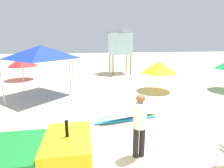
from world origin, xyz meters
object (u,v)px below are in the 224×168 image
at_px(surfboard_pile, 129,117).
at_px(lifeguard_tower, 120,41).
at_px(utility_cart, 21,162).
at_px(lifeguard_near_center, 140,122).
at_px(popup_canopy, 41,52).
at_px(beach_umbrella_mid, 22,61).
at_px(beach_umbrella_left, 159,67).

distance_m(surfboard_pile, lifeguard_tower, 10.11).
bearing_deg(utility_cart, lifeguard_near_center, 19.16).
distance_m(utility_cart, lifeguard_near_center, 2.57).
relative_size(lifeguard_near_center, popup_canopy, 0.55).
relative_size(lifeguard_near_center, beach_umbrella_mid, 0.80).
bearing_deg(beach_umbrella_mid, beach_umbrella_left, -28.23).
height_order(popup_canopy, lifeguard_tower, lifeguard_tower).
xyz_separation_m(utility_cart, beach_umbrella_mid, (-3.11, 11.02, 0.57)).
height_order(lifeguard_tower, beach_umbrella_left, lifeguard_tower).
height_order(lifeguard_near_center, beach_umbrella_mid, beach_umbrella_mid).
relative_size(beach_umbrella_left, beach_umbrella_mid, 0.95).
distance_m(lifeguard_tower, beach_umbrella_left, 6.31).
bearing_deg(utility_cart, beach_umbrella_mid, 105.76).
xyz_separation_m(popup_canopy, lifeguard_tower, (5.41, 5.85, 0.54)).
bearing_deg(beach_umbrella_left, beach_umbrella_mid, 151.77).
distance_m(popup_canopy, beach_umbrella_mid, 5.01).
bearing_deg(popup_canopy, utility_cart, -82.77).
relative_size(utility_cart, beach_umbrella_left, 1.32).
bearing_deg(beach_umbrella_left, lifeguard_tower, 98.40).
height_order(lifeguard_near_center, beach_umbrella_left, beach_umbrella_left).
bearing_deg(utility_cart, lifeguard_tower, 69.93).
bearing_deg(utility_cart, surfboard_pile, 46.79).
bearing_deg(beach_umbrella_mid, lifeguard_tower, 10.90).
height_order(utility_cart, lifeguard_tower, lifeguard_tower).
bearing_deg(beach_umbrella_left, surfboard_pile, -127.90).
distance_m(utility_cart, beach_umbrella_left, 8.45).
bearing_deg(beach_umbrella_mid, surfboard_pile, -54.13).
bearing_deg(beach_umbrella_mid, utility_cart, -74.24).
relative_size(surfboard_pile, beach_umbrella_left, 1.34).
xyz_separation_m(utility_cart, lifeguard_tower, (4.57, 12.49, 2.02)).
distance_m(lifeguard_near_center, lifeguard_tower, 12.00).
height_order(surfboard_pile, lifeguard_tower, lifeguard_tower).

